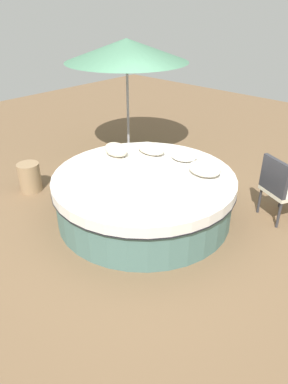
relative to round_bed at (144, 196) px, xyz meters
The scene contains 9 objects.
ground_plane 0.35m from the round_bed, ahead, with size 16.00×16.00×0.00m, color brown.
round_bed is the anchor object (origin of this frame).
throw_pillow_0 0.97m from the round_bed, 135.47° to the right, with size 0.49×0.39×0.19m, color silver.
throw_pillow_1 0.94m from the round_bed, 95.29° to the right, with size 0.43×0.37×0.14m, color white.
throw_pillow_2 0.92m from the round_bed, 55.12° to the right, with size 0.51×0.31×0.18m, color silver.
throw_pillow_3 0.96m from the round_bed, 14.94° to the right, with size 0.44×0.29×0.22m, color beige.
patio_chair 1.97m from the round_bed, 139.19° to the right, with size 0.69×0.68×0.98m.
patio_umbrella 3.00m from the round_bed, 39.65° to the right, with size 2.35×2.35×2.29m.
side_table 2.12m from the round_bed, 20.03° to the left, with size 0.37×0.37×0.50m, color #997A56.
Camera 1 is at (-3.10, 3.35, 2.95)m, focal length 32.98 mm.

